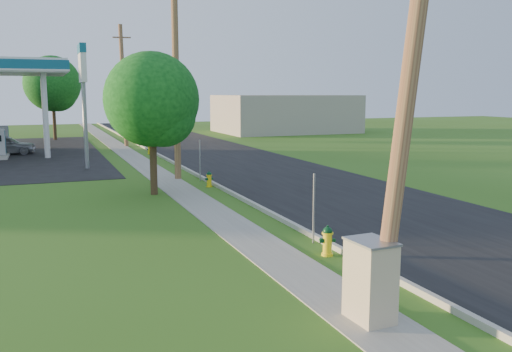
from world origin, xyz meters
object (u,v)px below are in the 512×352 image
Objects in this scene: hydrant_near at (327,241)px; utility_cabinet at (370,281)px; utility_pole_far at (123,86)px; fuel_pump_se at (2,142)px; utility_pole_near at (412,59)px; tree_lot at (54,86)px; car_silver at (5,145)px; tree_verge at (154,103)px; utility_pole_mid at (176,78)px; hydrant_far at (149,149)px; price_pylon at (83,71)px; hydrant_mid at (209,179)px.

hydrant_near is 4.15m from utility_cabinet.
fuel_pump_se is at bearing -173.59° from utility_pole_far.
tree_lot is (-4.99, 44.43, 0.06)m from utility_pole_near.
car_silver is at bearing -80.66° from fuel_pump_se.
hydrant_near is (9.54, -30.99, -0.33)m from fuel_pump_se.
utility_cabinet reaches higher than car_silver.
tree_verge is at bearing -71.09° from fuel_pump_se.
car_silver is at bearing 103.53° from utility_cabinet.
utility_pole_mid is at bearing -62.37° from fuel_pump_se.
utility_pole_mid reaches higher than car_silver.
utility_pole_near is at bearing -83.60° from tree_lot.
utility_pole_far is at bearing 90.00° from utility_pole_near.
hydrant_far is at bearing -29.50° from fuel_pump_se.
tree_lot is (-4.99, 8.43, 0.06)m from utility_pole_far.
hydrant_near is (0.64, -13.99, -4.56)m from utility_pole_mid.
hydrant_far is (2.51, 15.29, -3.47)m from tree_verge.
tree_verge is 30.35m from tree_lot.
utility_pole_far is 1.61× the size of tree_verge.
tree_lot is at bearing 97.92° from hydrant_near.
utility_pole_mid is at bearing -93.54° from hydrant_far.
utility_cabinet is at bearing -108.14° from hydrant_near.
fuel_pump_se is 35.88m from utility_cabinet.
hydrant_near reaches higher than hydrant_far.
utility_pole_mid is at bearing 64.27° from tree_verge.
utility_pole_near reaches higher than price_pylon.
fuel_pump_se is 0.42× the size of tree_lot.
hydrant_mid is at bearing -60.48° from price_pylon.
utility_cabinet is at bearing -82.09° from price_pylon.
fuel_pump_se reaches higher than hydrant_mid.
fuel_pump_se is 11.02m from tree_lot.
hydrant_near is 0.21× the size of car_silver.
tree_verge is (-1.80, 14.27, -1.00)m from utility_pole_near.
fuel_pump_se is 0.82× the size of car_silver.
tree_lot is at bearing 110.99° from hydrant_far.
hydrant_mid is (4.68, -8.26, -5.07)m from price_pylon.
tree_lot is 12.66m from car_silver.
hydrant_far is (5.70, -14.87, -4.53)m from tree_lot.
tree_verge is 8.07× the size of hydrant_mid.
utility_cabinet is (3.25, -23.41, -4.65)m from price_pylon.
tree_lot is at bearing 100.69° from utility_pole_mid.
fuel_pump_se is at bearing 14.70° from car_silver.
car_silver is (-8.58, 33.04, -4.14)m from utility_pole_near.
fuel_pump_se is 2.06× the size of utility_cabinet.
utility_pole_near is at bearing -82.82° from tree_verge.
utility_pole_near is at bearing -80.58° from price_pylon.
utility_pole_far is 2.97× the size of fuel_pump_se.
hydrant_mid is 20.11m from car_silver.
car_silver is at bearing -160.94° from utility_pole_far.
utility_pole_mid is 18.41m from utility_cabinet.
tree_verge is (-1.80, -3.73, -1.15)m from utility_pole_mid.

